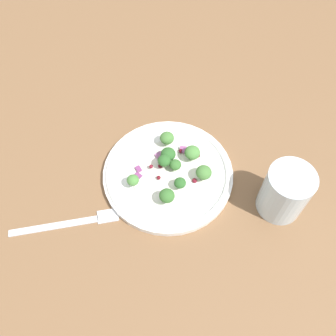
% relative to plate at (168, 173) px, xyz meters
% --- Properties ---
extents(ground_plane, '(1.80, 1.80, 0.02)m').
position_rel_plate_xyz_m(ground_plane, '(0.02, 0.02, -0.02)').
color(ground_plane, brown).
extents(plate, '(0.24, 0.24, 0.02)m').
position_rel_plate_xyz_m(plate, '(0.00, 0.00, 0.00)').
color(plate, white).
rests_on(plate, ground_plane).
extents(dressing_pool, '(0.14, 0.14, 0.00)m').
position_rel_plate_xyz_m(dressing_pool, '(0.00, -0.00, 0.00)').
color(dressing_pool, white).
rests_on(dressing_pool, plate).
extents(broccoli_floret_0, '(0.02, 0.02, 0.02)m').
position_rel_plate_xyz_m(broccoli_floret_0, '(0.01, 0.07, 0.02)').
color(broccoli_floret_0, '#ADD18E').
rests_on(broccoli_floret_0, plate).
extents(broccoli_floret_1, '(0.03, 0.03, 0.03)m').
position_rel_plate_xyz_m(broccoli_floret_1, '(0.05, -0.03, 0.02)').
color(broccoli_floret_1, '#ADD18E').
rests_on(broccoli_floret_1, plate).
extents(broccoli_floret_2, '(0.03, 0.03, 0.03)m').
position_rel_plate_xyz_m(broccoli_floret_2, '(-0.05, 0.03, 0.03)').
color(broccoli_floret_2, '#8EB77A').
rests_on(broccoli_floret_2, plate).
extents(broccoli_floret_3, '(0.02, 0.02, 0.02)m').
position_rel_plate_xyz_m(broccoli_floret_3, '(0.01, -0.00, 0.02)').
color(broccoli_floret_3, '#9EC684').
rests_on(broccoli_floret_3, plate).
extents(broccoli_floret_4, '(0.02, 0.02, 0.02)m').
position_rel_plate_xyz_m(broccoli_floret_4, '(-0.00, -0.01, 0.02)').
color(broccoli_floret_4, '#ADD18E').
rests_on(broccoli_floret_4, plate).
extents(broccoli_floret_5, '(0.03, 0.03, 0.03)m').
position_rel_plate_xyz_m(broccoli_floret_5, '(0.00, -0.05, 0.02)').
color(broccoli_floret_5, '#8EB77A').
rests_on(broccoli_floret_5, plate).
extents(broccoli_floret_6, '(0.03, 0.03, 0.03)m').
position_rel_plate_xyz_m(broccoli_floret_6, '(-0.05, -0.05, 0.02)').
color(broccoli_floret_6, '#9EC684').
rests_on(broccoli_floret_6, plate).
extents(broccoli_floret_7, '(0.02, 0.02, 0.02)m').
position_rel_plate_xyz_m(broccoli_floret_7, '(-0.04, 0.00, 0.02)').
color(broccoli_floret_7, '#9EC684').
rests_on(broccoli_floret_7, plate).
extents(broccoli_floret_8, '(0.03, 0.03, 0.03)m').
position_rel_plate_xyz_m(broccoli_floret_8, '(0.02, -0.01, 0.02)').
color(broccoli_floret_8, '#ADD18E').
rests_on(broccoli_floret_8, plate).
extents(cranberry_0, '(0.01, 0.01, 0.01)m').
position_rel_plate_xyz_m(cranberry_0, '(-0.04, -0.03, 0.01)').
color(cranberry_0, maroon).
rests_on(cranberry_0, plate).
extents(cranberry_1, '(0.01, 0.01, 0.01)m').
position_rel_plate_xyz_m(cranberry_1, '(0.02, -0.04, 0.01)').
color(cranberry_1, '#4C0A14').
rests_on(cranberry_1, plate).
extents(cranberry_2, '(0.01, 0.01, 0.01)m').
position_rel_plate_xyz_m(cranberry_2, '(0.03, 0.02, 0.01)').
color(cranberry_2, maroon).
rests_on(cranberry_2, plate).
extents(cranberry_3, '(0.01, 0.01, 0.01)m').
position_rel_plate_xyz_m(cranberry_3, '(0.02, 0.01, 0.01)').
color(cranberry_3, '#4C0A14').
rests_on(cranberry_3, plate).
extents(cranberry_4, '(0.01, 0.01, 0.01)m').
position_rel_plate_xyz_m(cranberry_4, '(-0.00, 0.02, 0.01)').
color(cranberry_4, maroon).
rests_on(cranberry_4, plate).
extents(cranberry_5, '(0.01, 0.01, 0.01)m').
position_rel_plate_xyz_m(cranberry_5, '(-0.00, -0.06, 0.01)').
color(cranberry_5, maroon).
rests_on(cranberry_5, plate).
extents(onion_bit_0, '(0.01, 0.01, 0.01)m').
position_rel_plate_xyz_m(onion_bit_0, '(0.03, 0.04, 0.01)').
color(onion_bit_0, '#843D75').
rests_on(onion_bit_0, plate).
extents(onion_bit_1, '(0.02, 0.01, 0.00)m').
position_rel_plate_xyz_m(onion_bit_1, '(0.02, 0.05, 0.01)').
color(onion_bit_1, '#843D75').
rests_on(onion_bit_1, plate).
extents(onion_bit_2, '(0.02, 0.02, 0.00)m').
position_rel_plate_xyz_m(onion_bit_2, '(0.03, -0.05, 0.01)').
color(onion_bit_2, '#934C84').
rests_on(onion_bit_2, plate).
extents(onion_bit_3, '(0.01, 0.01, 0.00)m').
position_rel_plate_xyz_m(onion_bit_3, '(0.04, -0.01, 0.01)').
color(onion_bit_3, '#A35B93').
rests_on(onion_bit_3, plate).
extents(fork, '(0.09, 0.18, 0.01)m').
position_rel_plate_xyz_m(fork, '(0.01, 0.19, -0.01)').
color(fork, silver).
rests_on(fork, ground_plane).
extents(water_glass, '(0.08, 0.08, 0.10)m').
position_rel_plate_xyz_m(water_glass, '(-0.16, -0.13, 0.04)').
color(water_glass, silver).
rests_on(water_glass, ground_plane).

